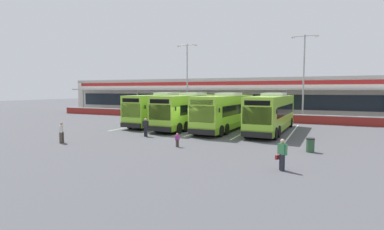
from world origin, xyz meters
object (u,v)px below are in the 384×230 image
Objects in this scene: coach_bus_leftmost at (163,109)px; lamp_post_centre at (304,72)px; coach_bus_left_centre at (189,111)px; pedestrian_in_dark_coat at (61,132)px; pedestrian_with_handbag at (282,154)px; litter_bin at (310,145)px; pedestrian_near_bin at (146,127)px; coach_bus_centre at (226,112)px; pedestrian_child at (177,139)px; coach_bus_right_centre at (272,114)px; lamp_post_west at (187,75)px.

coach_bus_leftmost is 1.11× the size of lamp_post_centre.
coach_bus_leftmost and coach_bus_left_centre have the same top height.
pedestrian_in_dark_coat is at bearing -94.04° from coach_bus_leftmost.
pedestrian_with_handbag reaches higher than litter_bin.
coach_bus_left_centre is 7.43m from pedestrian_near_bin.
coach_bus_leftmost and coach_bus_centre have the same top height.
pedestrian_with_handbag is at bearing -61.61° from coach_bus_centre.
pedestrian_child is 1.08× the size of litter_bin.
coach_bus_left_centre is at bearing 176.90° from coach_bus_centre.
coach_bus_right_centre is 11.72m from pedestrian_child.
pedestrian_child is 0.62× the size of pedestrian_near_bin.
pedestrian_in_dark_coat is (-16.49, 1.11, 0.02)m from pedestrian_with_handbag.
coach_bus_right_centre is at bearing 38.02° from pedestrian_near_bin.
coach_bus_right_centre is 13.14× the size of litter_bin.
pedestrian_child is at bearing -66.47° from lamp_post_west.
lamp_post_centre reaches higher than pedestrian_child.
coach_bus_leftmost reaches higher than pedestrian_with_handbag.
lamp_post_west is at bearing 132.29° from litter_bin.
pedestrian_with_handbag reaches higher than pedestrian_child.
coach_bus_right_centre reaches higher than pedestrian_child.
coach_bus_right_centre is at bearing 1.03° from coach_bus_left_centre.
coach_bus_left_centre is 16.24m from lamp_post_centre.
lamp_post_centre is 20.55m from litter_bin.
pedestrian_with_handbag and pedestrian_in_dark_coat have the same top height.
pedestrian_with_handbag is at bearing -101.77° from litter_bin.
coach_bus_right_centre is at bearing 101.25° from pedestrian_with_handbag.
pedestrian_child is (7.88, -11.63, -1.24)m from coach_bus_leftmost.
litter_bin is at bearing -4.59° from pedestrian_near_bin.
coach_bus_centre is (8.20, -1.43, 0.00)m from coach_bus_leftmost.
pedestrian_with_handbag is at bearing -50.09° from coach_bus_left_centre.
lamp_post_west and lamp_post_centre have the same top height.
coach_bus_leftmost is at bearing -80.24° from lamp_post_west.
coach_bus_left_centre is 17.96m from pedestrian_with_handbag.
coach_bus_centre reaches higher than pedestrian_with_handbag.
litter_bin is at bearing -44.12° from coach_bus_centre.
pedestrian_with_handbag is 31.46m from lamp_post_west.
lamp_post_west is 1.00× the size of lamp_post_centre.
pedestrian_with_handbag is at bearing -55.93° from lamp_post_west.
pedestrian_child is (-0.32, -10.20, -1.24)m from coach_bus_centre.
coach_bus_right_centre is at bearing -4.69° from coach_bus_leftmost.
litter_bin is at bearing -47.71° from lamp_post_west.
coach_bus_centre is 7.54× the size of pedestrian_near_bin.
coach_bus_leftmost is 12.17× the size of pedestrian_child.
lamp_post_centre reaches higher than litter_bin.
coach_bus_right_centre reaches higher than pedestrian_with_handbag.
pedestrian_with_handbag is at bearing -78.75° from coach_bus_right_centre.
pedestrian_near_bin is at bearing -141.98° from coach_bus_right_centre.
coach_bus_centre is at bearing -9.89° from coach_bus_leftmost.
coach_bus_left_centre is 1.11× the size of lamp_post_west.
coach_bus_left_centre is 7.54× the size of pedestrian_in_dark_coat.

